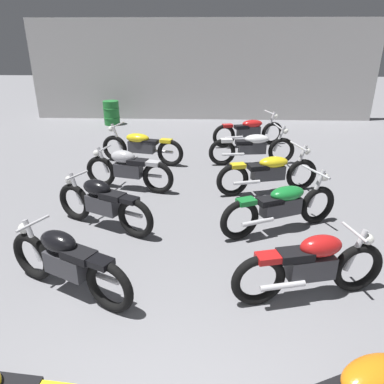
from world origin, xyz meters
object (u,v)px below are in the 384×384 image
at_px(motorcycle_left_row_2, 103,203).
at_px(motorcycle_left_row_3, 128,169).
at_px(oil_drum, 111,113).
at_px(motorcycle_left_row_4, 141,146).
at_px(motorcycle_right_row_1, 311,265).
at_px(motorcycle_right_row_3, 269,172).
at_px(motorcycle_left_row_1, 67,262).
at_px(motorcycle_right_row_4, 253,147).
at_px(motorcycle_right_row_2, 282,206).
at_px(motorcycle_right_row_5, 249,131).

bearing_deg(motorcycle_left_row_2, motorcycle_left_row_3, 87.44).
distance_m(motorcycle_left_row_2, oil_drum, 7.99).
bearing_deg(motorcycle_left_row_4, motorcycle_right_row_1, -60.05).
bearing_deg(motorcycle_left_row_2, motorcycle_right_row_3, 28.95).
relative_size(motorcycle_left_row_1, motorcycle_right_row_4, 0.84).
xyz_separation_m(motorcycle_left_row_1, motorcycle_right_row_3, (2.94, 3.35, -0.01)).
relative_size(motorcycle_left_row_3, motorcycle_left_row_4, 0.91).
bearing_deg(motorcycle_left_row_3, motorcycle_right_row_2, -29.98).
bearing_deg(motorcycle_right_row_3, motorcycle_right_row_5, 90.77).
xyz_separation_m(motorcycle_right_row_3, motorcycle_right_row_5, (-0.05, 3.51, 0.00)).
bearing_deg(motorcycle_left_row_3, motorcycle_right_row_1, -49.01).
bearing_deg(motorcycle_right_row_4, oil_drum, 136.74).
distance_m(motorcycle_left_row_2, motorcycle_right_row_1, 3.40).
distance_m(motorcycle_left_row_1, motorcycle_left_row_3, 3.39).
xyz_separation_m(motorcycle_right_row_1, motorcycle_right_row_3, (-0.02, 3.29, -0.01)).
xyz_separation_m(motorcycle_right_row_2, motorcycle_right_row_5, (-0.02, 5.11, 0.00)).
relative_size(motorcycle_left_row_1, motorcycle_right_row_2, 0.90).
relative_size(motorcycle_left_row_1, motorcycle_left_row_3, 0.94).
xyz_separation_m(motorcycle_right_row_1, motorcycle_right_row_5, (-0.06, 6.80, -0.01)).
bearing_deg(motorcycle_left_row_4, motorcycle_left_row_1, -90.37).
distance_m(motorcycle_left_row_4, motorcycle_right_row_2, 4.44).
height_order(motorcycle_right_row_1, motorcycle_right_row_3, motorcycle_right_row_3).
distance_m(motorcycle_left_row_1, motorcycle_right_row_4, 5.87).
height_order(motorcycle_left_row_1, motorcycle_right_row_2, motorcycle_right_row_2).
distance_m(motorcycle_right_row_2, oil_drum, 9.07).
xyz_separation_m(motorcycle_right_row_1, motorcycle_right_row_2, (-0.05, 1.69, -0.01)).
bearing_deg(motorcycle_left_row_1, oil_drum, 100.77).
bearing_deg(motorcycle_left_row_3, motorcycle_right_row_5, 50.72).
relative_size(motorcycle_left_row_2, oil_drum, 2.14).
height_order(motorcycle_right_row_3, motorcycle_right_row_5, same).
bearing_deg(motorcycle_right_row_4, motorcycle_left_row_2, -129.41).
bearing_deg(motorcycle_left_row_4, motorcycle_left_row_3, -89.28).
bearing_deg(motorcycle_left_row_4, oil_drum, 112.81).
bearing_deg(motorcycle_right_row_4, motorcycle_left_row_4, -179.38).
height_order(motorcycle_left_row_2, motorcycle_right_row_1, same).
relative_size(motorcycle_left_row_3, motorcycle_right_row_5, 0.91).
xyz_separation_m(motorcycle_right_row_5, oil_drum, (-4.70, 2.64, -0.03)).
height_order(motorcycle_left_row_4, motorcycle_right_row_5, same).
height_order(motorcycle_right_row_1, motorcycle_right_row_2, motorcycle_right_row_2).
xyz_separation_m(motorcycle_left_row_2, motorcycle_right_row_3, (2.96, 1.64, -0.01)).
distance_m(motorcycle_left_row_1, motorcycle_right_row_3, 4.45).
bearing_deg(motorcycle_right_row_5, motorcycle_right_row_4, -92.71).
height_order(motorcycle_left_row_1, motorcycle_right_row_1, same).
bearing_deg(motorcycle_left_row_1, motorcycle_right_row_5, 67.14).
relative_size(motorcycle_right_row_3, motorcycle_right_row_5, 1.00).
distance_m(motorcycle_left_row_2, motorcycle_right_row_4, 4.46).
bearing_deg(motorcycle_left_row_1, motorcycle_right_row_2, 30.98).
xyz_separation_m(motorcycle_left_row_3, motorcycle_right_row_2, (2.85, -1.65, -0.01)).
xyz_separation_m(motorcycle_left_row_1, oil_drum, (-1.81, 9.50, -0.03)).
bearing_deg(motorcycle_right_row_5, motorcycle_left_row_3, -129.28).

